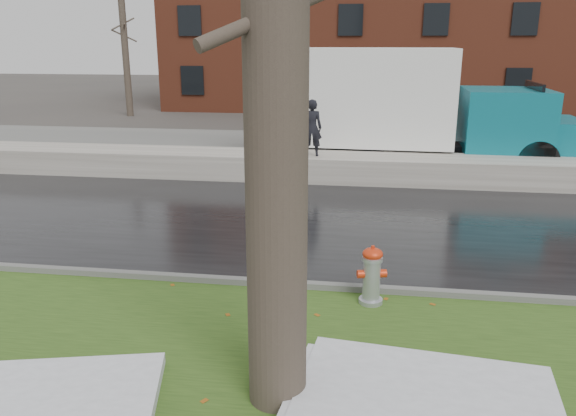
# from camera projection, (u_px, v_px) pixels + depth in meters

# --- Properties ---
(ground) EXTENTS (120.00, 120.00, 0.00)m
(ground) POSITION_uv_depth(u_px,v_px,m) (295.00, 318.00, 8.24)
(ground) COLOR #47423D
(ground) RESTS_ON ground
(verge) EXTENTS (60.00, 4.50, 0.04)m
(verge) POSITION_uv_depth(u_px,v_px,m) (282.00, 363.00, 7.05)
(verge) COLOR #294517
(verge) RESTS_ON ground
(road) EXTENTS (60.00, 7.00, 0.03)m
(road) POSITION_uv_depth(u_px,v_px,m) (321.00, 223.00, 12.50)
(road) COLOR black
(road) RESTS_ON ground
(parking_lot) EXTENTS (60.00, 9.00, 0.03)m
(parking_lot) POSITION_uv_depth(u_px,v_px,m) (341.00, 152.00, 20.57)
(parking_lot) COLOR slate
(parking_lot) RESTS_ON ground
(curb) EXTENTS (60.00, 0.15, 0.14)m
(curb) POSITION_uv_depth(u_px,v_px,m) (303.00, 286.00, 9.17)
(curb) COLOR slate
(curb) RESTS_ON ground
(snowbank) EXTENTS (60.00, 1.60, 0.75)m
(snowbank) POSITION_uv_depth(u_px,v_px,m) (334.00, 167.00, 16.39)
(snowbank) COLOR #BBB5AB
(snowbank) RESTS_ON ground
(brick_building) EXTENTS (26.00, 12.00, 10.00)m
(brick_building) POSITION_uv_depth(u_px,v_px,m) (390.00, 23.00, 35.01)
(brick_building) COLOR brown
(brick_building) RESTS_ON ground
(bg_tree_left) EXTENTS (1.40, 1.62, 6.50)m
(bg_tree_left) POSITION_uv_depth(u_px,v_px,m) (125.00, 53.00, 29.80)
(bg_tree_left) COLOR brown
(bg_tree_left) RESTS_ON ground
(bg_tree_center) EXTENTS (1.40, 1.62, 6.50)m
(bg_tree_center) POSITION_uv_depth(u_px,v_px,m) (251.00, 52.00, 32.78)
(bg_tree_center) COLOR brown
(bg_tree_center) RESTS_ON ground
(fire_hydrant) EXTENTS (0.46, 0.42, 0.93)m
(fire_hydrant) POSITION_uv_depth(u_px,v_px,m) (372.00, 273.00, 8.51)
(fire_hydrant) COLOR #A3A6AB
(fire_hydrant) RESTS_ON verge
(tree) EXTENTS (1.54, 1.72, 8.00)m
(tree) POSITION_uv_depth(u_px,v_px,m) (276.00, 23.00, 5.21)
(tree) COLOR brown
(tree) RESTS_ON verge
(box_truck) EXTENTS (11.21, 2.89, 3.73)m
(box_truck) POSITION_uv_depth(u_px,v_px,m) (396.00, 106.00, 17.55)
(box_truck) COLOR black
(box_truck) RESTS_ON ground
(worker) EXTENTS (0.62, 0.43, 1.61)m
(worker) POSITION_uv_depth(u_px,v_px,m) (312.00, 128.00, 15.91)
(worker) COLOR black
(worker) RESTS_ON snowbank
(snow_patch_near) EXTENTS (2.81, 2.28, 0.16)m
(snow_patch_near) POSITION_uv_depth(u_px,v_px,m) (407.00, 413.00, 5.95)
(snow_patch_near) COLOR silver
(snow_patch_near) RESTS_ON verge
(snow_patch_far) EXTENTS (2.52, 2.08, 0.14)m
(snow_patch_far) POSITION_uv_depth(u_px,v_px,m) (55.00, 402.00, 6.15)
(snow_patch_far) COLOR silver
(snow_patch_far) RESTS_ON verge
(snow_patch_side) EXTENTS (2.99, 2.10, 0.18)m
(snow_patch_side) POSITION_uv_depth(u_px,v_px,m) (426.00, 400.00, 6.14)
(snow_patch_side) COLOR silver
(snow_patch_side) RESTS_ON verge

